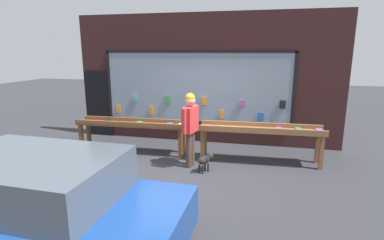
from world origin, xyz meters
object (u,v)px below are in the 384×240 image
object	(u,v)px
small_dog	(205,159)
display_table_right	(260,132)
parked_car	(35,205)
display_table_left	(132,126)
person_browsing	(190,124)

from	to	relation	value
small_dog	display_table_right	bearing A→B (deg)	-23.58
display_table_right	parked_car	bearing A→B (deg)	-123.83
display_table_right	parked_car	distance (m)	5.10
display_table_left	display_table_right	bearing A→B (deg)	0.00
display_table_left	person_browsing	xyz separation A→B (m)	(1.78, -0.65, 0.32)
person_browsing	parked_car	world-z (taller)	person_browsing
display_table_left	person_browsing	size ratio (longest dim) A/B	1.70
display_table_left	display_table_right	world-z (taller)	display_table_right
display_table_right	person_browsing	xyz separation A→B (m)	(-1.60, -0.65, 0.28)
display_table_left	display_table_right	distance (m)	3.38
display_table_left	small_dog	distance (m)	2.40
display_table_left	person_browsing	distance (m)	1.92
person_browsing	small_dog	bearing A→B (deg)	-109.20
display_table_left	parked_car	distance (m)	4.27
display_table_left	small_dog	world-z (taller)	display_table_left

